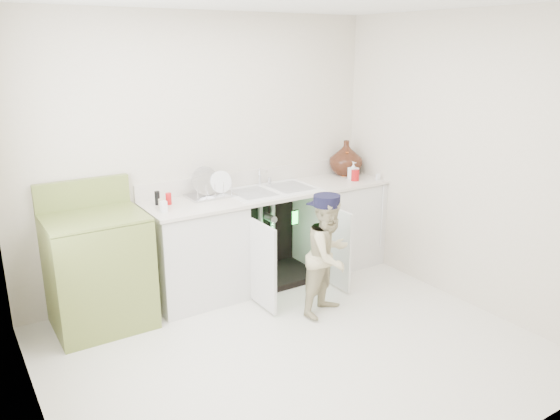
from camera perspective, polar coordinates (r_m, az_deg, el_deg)
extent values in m
plane|color=beige|center=(4.27, 1.48, -14.33)|extent=(3.50, 3.50, 0.00)
cube|color=beige|center=(5.06, -8.02, 5.74)|extent=(3.50, 2.50, 0.02)
cube|color=beige|center=(2.73, 19.65, -4.76)|extent=(3.50, 2.50, 0.02)
cube|color=beige|center=(3.18, -25.47, -2.41)|extent=(2.50, 3.00, 0.02)
cube|color=beige|center=(4.95, 18.68, 4.78)|extent=(2.50, 3.00, 0.02)
cube|color=silver|center=(4.92, -8.80, -4.56)|extent=(0.80, 0.60, 0.86)
cube|color=silver|center=(5.71, 6.01, -1.42)|extent=(0.80, 0.60, 0.86)
cube|color=black|center=(5.49, -2.32, -2.09)|extent=(0.80, 0.06, 0.86)
cube|color=black|center=(5.42, -0.82, -6.88)|extent=(0.80, 0.60, 0.06)
cylinder|color=gray|center=(5.31, -2.05, -2.52)|extent=(0.05, 0.05, 0.70)
cylinder|color=gray|center=(5.38, -0.76, -2.26)|extent=(0.05, 0.05, 0.70)
cylinder|color=gray|center=(5.25, -1.13, -0.79)|extent=(0.07, 0.18, 0.07)
cube|color=silver|center=(4.69, -1.77, -5.87)|extent=(0.03, 0.40, 0.76)
cube|color=silver|center=(5.11, 5.96, -3.98)|extent=(0.02, 0.40, 0.76)
cube|color=beige|center=(5.13, -0.86, 1.89)|extent=(2.44, 0.64, 0.03)
cube|color=beige|center=(5.35, -2.50, 3.49)|extent=(2.44, 0.02, 0.15)
cube|color=white|center=(5.13, -0.86, 2.00)|extent=(0.85, 0.55, 0.02)
cube|color=gray|center=(5.03, -2.84, 1.78)|extent=(0.34, 0.40, 0.01)
cube|color=gray|center=(5.24, 1.05, 2.41)|extent=(0.34, 0.40, 0.01)
cylinder|color=silver|center=(5.29, -2.12, 3.50)|extent=(0.03, 0.03, 0.17)
cylinder|color=silver|center=(5.22, -1.79, 4.18)|extent=(0.02, 0.14, 0.02)
cylinder|color=silver|center=(5.36, -1.10, 3.13)|extent=(0.04, 0.04, 0.06)
cylinder|color=silver|center=(5.66, 10.62, -0.51)|extent=(0.01, 0.01, 0.70)
cube|color=silver|center=(5.62, 10.20, 3.42)|extent=(0.04, 0.02, 0.06)
cube|color=silver|center=(4.96, -7.29, 1.52)|extent=(0.42, 0.28, 0.02)
cylinder|color=silver|center=(4.95, -7.81, 2.33)|extent=(0.26, 0.09, 0.25)
cylinder|color=white|center=(4.99, -6.16, 2.42)|extent=(0.20, 0.05, 0.20)
cylinder|color=silver|center=(4.79, -8.60, 1.76)|extent=(0.01, 0.01, 0.12)
cylinder|color=silver|center=(4.82, -7.70, 1.90)|extent=(0.01, 0.01, 0.12)
cylinder|color=silver|center=(4.86, -6.81, 2.04)|extent=(0.01, 0.01, 0.12)
cylinder|color=silver|center=(4.89, -5.93, 2.18)|extent=(0.01, 0.01, 0.12)
cylinder|color=silver|center=(4.93, -5.06, 2.32)|extent=(0.01, 0.01, 0.12)
imported|color=#4B2D15|center=(5.77, 6.90, 5.44)|extent=(0.35, 0.35, 0.36)
imported|color=#F35B0C|center=(5.72, 6.79, 4.82)|extent=(0.10, 0.10, 0.26)
imported|color=silver|center=(5.60, 7.66, 4.11)|extent=(0.08, 0.08, 0.18)
cylinder|color=#AA0E11|center=(5.55, 7.86, 3.61)|extent=(0.08, 0.08, 0.11)
cylinder|color=red|center=(4.76, -11.57, 1.16)|extent=(0.05, 0.05, 0.10)
cylinder|color=tan|center=(4.66, -12.22, 0.65)|extent=(0.06, 0.06, 0.08)
cylinder|color=black|center=(4.77, -12.70, 1.23)|extent=(0.04, 0.04, 0.12)
cube|color=white|center=(4.56, -12.07, 0.37)|extent=(0.05, 0.05, 0.09)
cube|color=olive|center=(4.64, -18.38, -6.25)|extent=(0.75, 0.65, 0.91)
cube|color=olive|center=(4.49, -18.93, -0.70)|extent=(0.75, 0.65, 0.02)
cube|color=olive|center=(4.72, -19.93, 1.62)|extent=(0.75, 0.06, 0.24)
cylinder|color=black|center=(4.30, -20.81, -1.72)|extent=(0.17, 0.17, 0.02)
cylinder|color=silver|center=(4.30, -20.83, -1.56)|extent=(0.20, 0.20, 0.01)
cylinder|color=black|center=(4.60, -21.68, -0.63)|extent=(0.17, 0.17, 0.02)
cylinder|color=silver|center=(4.60, -21.69, -0.49)|extent=(0.20, 0.20, 0.01)
cylinder|color=black|center=(4.39, -16.02, -0.91)|extent=(0.17, 0.17, 0.02)
cylinder|color=silver|center=(4.38, -16.04, -0.76)|extent=(0.20, 0.20, 0.01)
cylinder|color=black|center=(4.68, -17.18, 0.10)|extent=(0.17, 0.17, 0.02)
cylinder|color=silver|center=(4.68, -17.19, 0.24)|extent=(0.20, 0.20, 0.01)
imported|color=#C1B18A|center=(4.61, 5.14, -4.79)|extent=(0.60, 0.54, 1.03)
cylinder|color=black|center=(4.46, 5.30, 1.02)|extent=(0.28, 0.28, 0.09)
cube|color=black|center=(4.52, 4.22, 0.80)|extent=(0.19, 0.14, 0.01)
cube|color=black|center=(4.92, 1.54, -0.78)|extent=(0.07, 0.01, 0.14)
cube|color=#26F23F|center=(4.92, 1.59, -0.81)|extent=(0.06, 0.00, 0.12)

